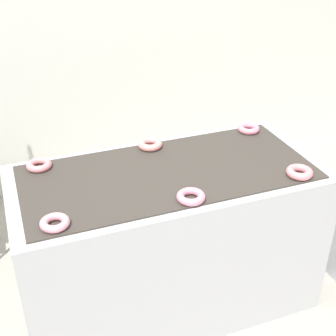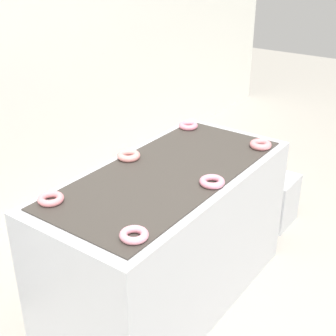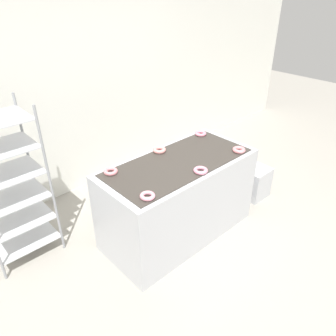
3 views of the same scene
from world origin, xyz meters
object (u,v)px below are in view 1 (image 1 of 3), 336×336
object	(u,v)px
donut_far_left	(39,165)
donut_far_center	(150,144)
donut_far_right	(249,129)
fryer_machine	(168,240)
donut_near_right	(300,172)
donut_near_left	(55,223)
donut_near_center	(191,197)

from	to	relation	value
donut_far_left	donut_far_center	size ratio (longest dim) A/B	0.95
donut_far_right	donut_far_center	bearing A→B (deg)	179.14
donut_far_right	fryer_machine	bearing A→B (deg)	-155.93
fryer_machine	donut_near_right	world-z (taller)	donut_near_right
donut_near_left	donut_far_left	world-z (taller)	same
donut_near_right	donut_far_center	bearing A→B (deg)	137.28
fryer_machine	donut_far_right	xyz separation A→B (m)	(0.60, 0.27, 0.45)
donut_near_center	donut_far_right	xyz separation A→B (m)	(0.59, 0.54, 0.00)
donut_near_right	donut_far_center	xyz separation A→B (m)	(-0.59, 0.54, -0.00)
fryer_machine	donut_near_center	size ratio (longest dim) A/B	11.99
fryer_machine	donut_far_center	size ratio (longest dim) A/B	11.85
donut_near_left	donut_near_center	bearing A→B (deg)	-1.73
donut_far_left	donut_far_right	world-z (taller)	same
fryer_machine	donut_near_right	size ratio (longest dim) A/B	12.07
donut_far_right	donut_near_right	bearing A→B (deg)	-91.65
fryer_machine	donut_near_right	xyz separation A→B (m)	(0.59, -0.26, 0.45)
donut_near_left	donut_near_center	size ratio (longest dim) A/B	0.95
donut_near_right	donut_far_right	world-z (taller)	donut_near_right
donut_far_right	donut_far_left	bearing A→B (deg)	-179.64
donut_far_center	donut_far_right	distance (m)	0.60
donut_near_center	donut_far_left	size ratio (longest dim) A/B	1.04
donut_far_left	donut_far_right	distance (m)	1.20
donut_near_center	donut_far_center	size ratio (longest dim) A/B	0.99
fryer_machine	donut_far_center	xyz separation A→B (m)	(0.00, 0.28, 0.45)
donut_near_left	donut_near_right	xyz separation A→B (m)	(1.18, -0.01, 0.00)
donut_far_left	donut_far_right	size ratio (longest dim) A/B	1.01
donut_near_right	donut_far_left	world-z (taller)	donut_near_right
donut_far_left	donut_near_left	bearing A→B (deg)	-90.09
donut_near_right	donut_far_center	size ratio (longest dim) A/B	0.98
donut_near_left	donut_far_right	xyz separation A→B (m)	(1.20, 0.52, 0.00)
donut_near_left	donut_far_right	bearing A→B (deg)	23.59
donut_near_center	donut_near_right	size ratio (longest dim) A/B	1.01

